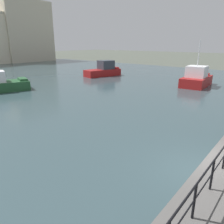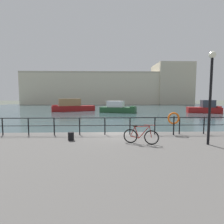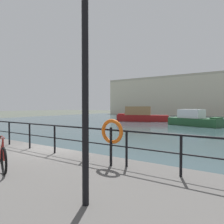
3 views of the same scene
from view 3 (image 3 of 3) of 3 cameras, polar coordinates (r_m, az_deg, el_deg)
ground_plane at (r=9.27m, az=-16.65°, el=-15.33°), size 240.00×240.00×0.00m
water_basin at (r=36.70m, az=21.96°, el=-2.76°), size 80.00×60.00×0.01m
moored_white_yacht at (r=30.11m, az=22.90°, el=-2.02°), size 7.57×4.95×2.30m
moored_red_daysailer at (r=36.23m, az=8.33°, el=-0.98°), size 9.33×4.84×2.73m
quay_railing at (r=8.36m, az=-19.99°, el=-5.64°), size 26.49×0.07×1.08m
parked_bicycle at (r=6.41m, az=-29.86°, el=-11.06°), size 1.69×0.65×0.98m
life_ring_stand at (r=5.88m, az=-0.03°, el=-6.19°), size 0.75×0.16×1.40m
quay_lamp_post at (r=3.66m, az=-7.91°, el=19.28°), size 0.32×0.32×4.49m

